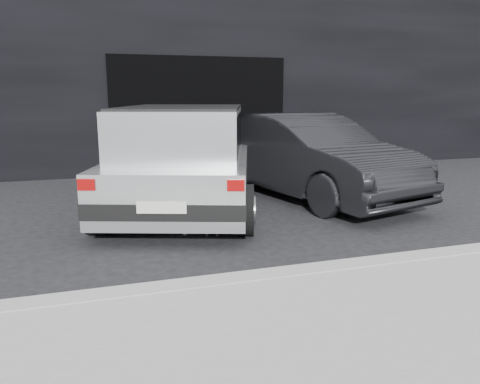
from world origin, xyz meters
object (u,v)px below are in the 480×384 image
object	(u,v)px
second_car	(306,156)
cat_white	(193,218)
silver_hatchback	(185,153)
cat_siamese	(212,225)

from	to	relation	value
second_car	cat_white	distance (m)	2.80
silver_hatchback	cat_siamese	size ratio (longest dim) A/B	6.11
cat_siamese	second_car	bearing A→B (deg)	-128.49
silver_hatchback	cat_siamese	bearing A→B (deg)	-69.59
cat_white	cat_siamese	bearing A→B (deg)	14.99
silver_hatchback	cat_white	xyz separation A→B (m)	(-0.17, -1.27, -0.69)
cat_siamese	cat_white	size ratio (longest dim) A/B	1.11
cat_white	second_car	bearing A→B (deg)	93.53
second_car	cat_siamese	xyz separation A→B (m)	(-2.12, -1.68, -0.60)
silver_hatchback	cat_siamese	world-z (taller)	silver_hatchback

